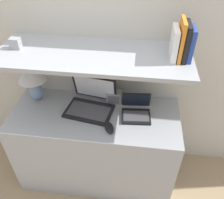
{
  "coord_description": "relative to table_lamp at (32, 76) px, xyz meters",
  "views": [
    {
      "loc": [
        0.3,
        -1.04,
        2.02
      ],
      "look_at": [
        0.14,
        0.28,
        0.92
      ],
      "focal_mm": 38.0,
      "sensor_mm": 36.0,
      "label": 1
    }
  ],
  "objects": [
    {
      "name": "laptop_large",
      "position": [
        0.47,
        -0.06,
        -0.18
      ],
      "size": [
        0.4,
        0.35,
        0.25
      ],
      "color": "black",
      "rests_on": "desk"
    },
    {
      "name": "book_blue",
      "position": [
        1.12,
        -0.07,
        0.37
      ],
      "size": [
        0.03,
        0.14,
        0.21
      ],
      "color": "#284293",
      "rests_on": "shelf"
    },
    {
      "name": "shelf_gadget",
      "position": [
        -0.02,
        -0.07,
        0.3
      ],
      "size": [
        0.07,
        0.05,
        0.07
      ],
      "color": "#99999E",
      "rests_on": "shelf"
    },
    {
      "name": "computer_mouse",
      "position": [
        0.64,
        -0.28,
        -0.21
      ],
      "size": [
        0.1,
        0.13,
        0.04
      ],
      "color": "black",
      "rests_on": "desk"
    },
    {
      "name": "shelf",
      "position": [
        0.51,
        -0.07,
        0.25
      ],
      "size": [
        1.32,
        0.5,
        0.03
      ],
      "color": "#999EA3",
      "rests_on": "back_riser"
    },
    {
      "name": "router_box",
      "position": [
        0.64,
        0.04,
        -0.18
      ],
      "size": [
        0.12,
        0.08,
        0.1
      ],
      "color": "gray",
      "rests_on": "desk"
    },
    {
      "name": "book_black",
      "position": [
        1.09,
        -0.07,
        0.38
      ],
      "size": [
        0.03,
        0.17,
        0.23
      ],
      "color": "black",
      "rests_on": "shelf"
    },
    {
      "name": "ground_plane",
      "position": [
        0.51,
        -0.41,
        -0.99
      ],
      "size": [
        12.0,
        12.0,
        0.0
      ],
      "primitive_type": "plane",
      "color": "#9E8460"
    },
    {
      "name": "book_white",
      "position": [
        1.02,
        -0.07,
        0.37
      ],
      "size": [
        0.04,
        0.17,
        0.2
      ],
      "color": "silver",
      "rests_on": "shelf"
    },
    {
      "name": "wall_back",
      "position": [
        0.51,
        0.21,
        0.21
      ],
      "size": [
        6.0,
        0.05,
        2.4
      ],
      "color": "beige",
      "rests_on": "ground_plane"
    },
    {
      "name": "desk",
      "position": [
        0.51,
        -0.13,
        -0.61
      ],
      "size": [
        1.32,
        0.55,
        0.76
      ],
      "color": "#999EA3",
      "rests_on": "ground_plane"
    },
    {
      "name": "back_riser",
      "position": [
        0.51,
        0.16,
        -0.38
      ],
      "size": [
        1.32,
        0.04,
        1.23
      ],
      "color": "beige",
      "rests_on": "ground_plane"
    },
    {
      "name": "book_orange",
      "position": [
        1.06,
        -0.07,
        0.39
      ],
      "size": [
        0.02,
        0.17,
        0.25
      ],
      "color": "orange",
      "rests_on": "shelf"
    },
    {
      "name": "laptop_small",
      "position": [
        0.83,
        -0.1,
        -0.19
      ],
      "size": [
        0.23,
        0.22,
        0.17
      ],
      "color": "black",
      "rests_on": "desk"
    },
    {
      "name": "table_lamp",
      "position": [
        0.0,
        0.0,
        0.0
      ],
      "size": [
        0.22,
        0.22,
        0.35
      ],
      "color": "#7593B2",
      "rests_on": "desk"
    }
  ]
}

